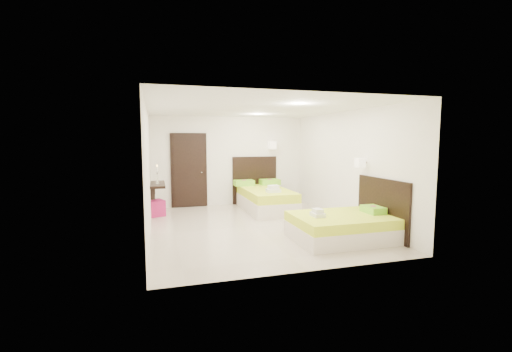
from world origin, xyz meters
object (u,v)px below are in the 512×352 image
object	(u,v)px
bed_single	(265,197)
nightstand	(275,196)
bed_double	(345,225)
ottoman	(155,208)

from	to	relation	value
bed_single	nightstand	world-z (taller)	bed_single
bed_single	bed_double	distance (m)	3.20
nightstand	ottoman	size ratio (longest dim) A/B	1.22
ottoman	bed_single	bearing A→B (deg)	-0.37
bed_single	bed_double	xyz separation A→B (m)	(0.63, -3.14, -0.07)
bed_double	nightstand	distance (m)	3.95
bed_double	nightstand	bearing A→B (deg)	90.61
bed_double	bed_single	bearing A→B (deg)	101.26
bed_single	ottoman	size ratio (longest dim) A/B	5.61
bed_single	nightstand	distance (m)	1.01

